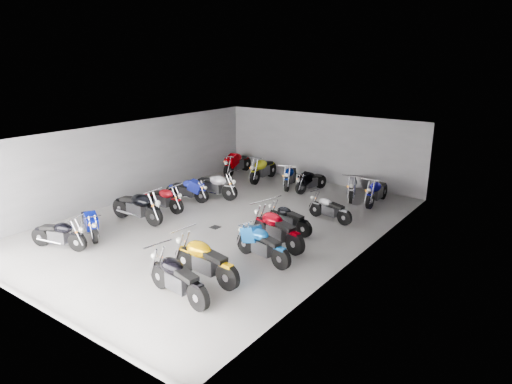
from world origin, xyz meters
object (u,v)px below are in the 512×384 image
motorcycle_right_d (277,229)px  motorcycle_back_c (290,176)px  motorcycle_left_a (59,234)px  motorcycle_back_d (311,181)px  motorcycle_left_c (137,207)px  motorcycle_left_d (163,199)px  motorcycle_left_f (214,186)px  motorcycle_right_b (205,261)px  motorcycle_right_f (329,209)px  motorcycle_right_a (177,278)px  motorcycle_back_f (377,192)px  drain_grate (215,227)px  motorcycle_back_e (352,187)px  motorcycle_back_b (263,169)px  motorcycle_left_b (89,223)px  motorcycle_right_c (262,244)px  motorcycle_back_a (237,163)px  motorcycle_right_e (288,219)px  motorcycle_left_e (187,190)px

motorcycle_right_d → motorcycle_back_c: 6.71m
motorcycle_left_a → motorcycle_back_d: size_ratio=1.00×
motorcycle_back_c → motorcycle_left_c: bearing=52.9°
motorcycle_left_d → motorcycle_left_f: (0.49, 2.41, 0.05)m
motorcycle_left_c → motorcycle_right_b: 5.27m
motorcycle_back_c → motorcycle_right_f: bearing=119.5°
motorcycle_left_c → motorcycle_right_a: bearing=55.3°
motorcycle_right_a → motorcycle_back_f: bearing=2.0°
motorcycle_left_d → drain_grate: bearing=82.4°
motorcycle_right_a → motorcycle_back_e: size_ratio=1.10×
motorcycle_back_e → motorcycle_back_f: motorcycle_back_f is taller
motorcycle_left_f → motorcycle_back_e: (4.66, 3.36, -0.03)m
motorcycle_right_a → motorcycle_back_b: size_ratio=0.95×
motorcycle_back_c → motorcycle_right_b: bearing=87.1°
motorcycle_left_b → motorcycle_back_b: bearing=-159.9°
motorcycle_right_c → motorcycle_back_c: (-3.44, 7.04, 0.00)m
motorcycle_left_f → motorcycle_right_f: bearing=85.1°
motorcycle_left_b → motorcycle_left_c: size_ratio=0.79×
motorcycle_right_f → motorcycle_left_b: bearing=146.1°
motorcycle_right_d → motorcycle_back_e: motorcycle_right_d is taller
motorcycle_back_a → drain_grate: bearing=116.4°
motorcycle_right_f → motorcycle_back_b: bearing=68.6°
motorcycle_right_c → motorcycle_right_e: motorcycle_right_c is taller
motorcycle_back_a → motorcycle_back_f: bearing=170.2°
motorcycle_back_d → motorcycle_back_f: (3.01, -0.01, 0.06)m
motorcycle_back_f → motorcycle_left_e: bearing=30.9°
motorcycle_back_d → drain_grate: bearing=96.2°
motorcycle_left_f → motorcycle_right_d: size_ratio=0.98×
motorcycle_left_c → motorcycle_right_b: motorcycle_left_c is taller
motorcycle_left_d → motorcycle_right_b: 6.02m
motorcycle_right_d → motorcycle_left_a: bearing=143.1°
motorcycle_right_e → motorcycle_back_d: (-1.75, 4.64, 0.00)m
motorcycle_back_b → motorcycle_back_e: size_ratio=1.16×
motorcycle_left_e → motorcycle_right_b: motorcycle_right_b is taller
motorcycle_left_d → motorcycle_right_d: 5.38m
motorcycle_right_f → motorcycle_right_c: bearing=-170.7°
motorcycle_left_d → motorcycle_left_e: motorcycle_left_d is taller
motorcycle_left_a → motorcycle_back_e: (5.08, 10.11, 0.04)m
motorcycle_right_b → motorcycle_right_e: 4.24m
motorcycle_back_a → motorcycle_back_e: (6.39, -0.38, -0.05)m
motorcycle_left_a → motorcycle_left_d: size_ratio=0.94×
motorcycle_left_c → motorcycle_left_f: motorcycle_left_c is taller
motorcycle_back_b → motorcycle_back_f: bearing=171.6°
motorcycle_left_f → motorcycle_back_a: size_ratio=0.96×
motorcycle_back_f → motorcycle_left_f: bearing=27.0°
motorcycle_left_e → motorcycle_right_f: motorcycle_left_e is taller
motorcycle_right_a → motorcycle_right_f: bearing=4.7°
motorcycle_left_d → motorcycle_back_d: motorcycle_left_d is taller
motorcycle_back_a → motorcycle_left_e: bearing=97.4°
motorcycle_left_e → motorcycle_right_a: bearing=29.8°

